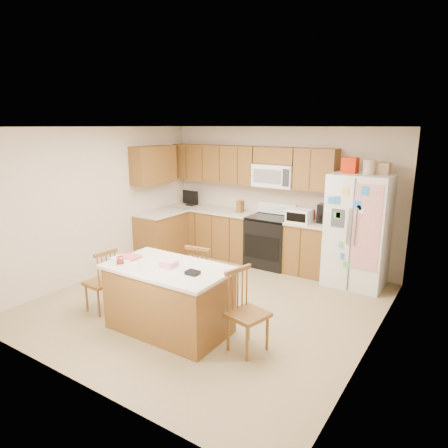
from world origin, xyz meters
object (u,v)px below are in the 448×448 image
Objects in this scene: windsor_chair_right at (246,313)px; stove at (270,240)px; refrigerator at (358,229)px; windsor_chair_back at (203,278)px; windsor_chair_left at (102,282)px; island at (169,298)px.

stove is at bearing 111.53° from windsor_chair_right.
windsor_chair_back is (-1.56, -2.04, -0.48)m from refrigerator.
stove is 1.18× the size of windsor_chair_right.
refrigerator is 2.61m from windsor_chair_back.
refrigerator is 3.95m from windsor_chair_left.
windsor_chair_left is 1.38m from windsor_chair_back.
windsor_chair_back is at bearing -89.81° from stove.
island is 1.71× the size of windsor_chair_back.
refrigerator is 2.13× the size of windsor_chair_right.
island is at bearing -118.84° from refrigerator.
island reaches higher than windsor_chair_left.
stove is 1.63m from refrigerator.
stove is 0.71× the size of island.
refrigerator is 2.28× the size of windsor_chair_left.
island is (-1.54, -2.79, -0.49)m from refrigerator.
stove reaches higher than island.
refrigerator is at bearing -2.30° from stove.
island is 1.12m from windsor_chair_left.
island is 1.66× the size of windsor_chair_right.
windsor_chair_right is at bearing -30.49° from windsor_chair_back.
windsor_chair_left is 2.17m from windsor_chair_right.
windsor_chair_back is (1.09, 0.85, 0.02)m from windsor_chair_left.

